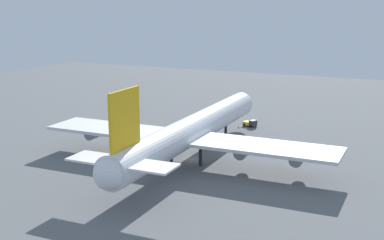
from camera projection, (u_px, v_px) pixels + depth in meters
The scene contains 4 objects.
ground_plane at pixel (192, 159), 115.80m from camera, with size 285.71×285.71×0.00m, color slate.
cargo_airplane at pixel (191, 131), 113.93m from camera, with size 71.43×65.99×20.04m.
pushback_tractor at pixel (250, 123), 145.72m from camera, with size 3.47×4.19×1.97m.
safety_cone_nose at pixel (239, 127), 144.35m from camera, with size 0.44×0.44×0.63m, color orange.
Camera 1 is at (-100.86, -46.02, 34.56)m, focal length 48.52 mm.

